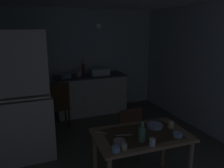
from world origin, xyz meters
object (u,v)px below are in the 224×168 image
dining_table (141,141)px  teacup_mint (124,146)px  glass_bottle (142,133)px  serving_bowl_wide (178,135)px  mixing_bowl_counter (66,76)px  chair_far_side (126,133)px  hand_pump (83,69)px  chair_by_counter (59,104)px  sink_basin (99,72)px  hutch_cabinet (22,102)px

dining_table → teacup_mint: bearing=-144.9°
teacup_mint → glass_bottle: bearing=18.4°
serving_bowl_wide → teacup_mint: size_ratio=1.73×
mixing_bowl_counter → chair_far_side: size_ratio=0.26×
glass_bottle → chair_far_side: bearing=77.7°
hand_pump → mixing_bowl_counter: 0.46m
chair_by_counter → serving_bowl_wide: bearing=-67.3°
sink_basin → serving_bowl_wide: bearing=-90.5°
hutch_cabinet → glass_bottle: hutch_cabinet is taller
hand_pump → dining_table: hand_pump is taller
mixing_bowl_counter → chair_by_counter: size_ratio=0.24×
chair_far_side → glass_bottle: size_ratio=3.68×
glass_bottle → serving_bowl_wide: bearing=-7.6°
sink_basin → chair_far_side: bearing=-98.2°
hand_pump → glass_bottle: hand_pump is taller
sink_basin → chair_by_counter: size_ratio=0.45×
hand_pump → dining_table: bearing=-90.3°
hand_pump → serving_bowl_wide: size_ratio=3.39×
hutch_cabinet → hand_pump: hutch_cabinet is taller
hutch_cabinet → teacup_mint: (1.01, -1.51, -0.15)m
hutch_cabinet → serving_bowl_wide: 2.29m
mixing_bowl_counter → serving_bowl_wide: bearing=-75.3°
serving_bowl_wide → glass_bottle: 0.47m
chair_far_side → teacup_mint: size_ratio=13.60×
hand_pump → teacup_mint: 3.15m
hand_pump → teacup_mint: (-0.37, -3.11, -0.32)m
chair_far_side → serving_bowl_wide: chair_far_side is taller
sink_basin → glass_bottle: (-0.49, -2.98, -0.16)m
mixing_bowl_counter → teacup_mint: mixing_bowl_counter is taller
glass_bottle → hutch_cabinet: bearing=131.9°
hand_pump → glass_bottle: (-0.10, -3.02, -0.25)m
sink_basin → serving_bowl_wide: (-0.03, -3.04, -0.24)m
hand_pump → chair_far_side: hand_pump is taller
mixing_bowl_counter → chair_by_counter: bearing=-116.6°
sink_basin → chair_far_side: (-0.32, -2.23, -0.54)m
teacup_mint → glass_bottle: size_ratio=0.27×
sink_basin → mixing_bowl_counter: size_ratio=1.87×
dining_table → serving_bowl_wide: bearing=-30.8°
mixing_bowl_counter → hand_pump: bearing=12.5°
mixing_bowl_counter → chair_far_side: mixing_bowl_counter is taller
sink_basin → serving_bowl_wide: size_ratio=3.82×
hutch_cabinet → chair_by_counter: size_ratio=2.07×
chair_far_side → glass_bottle: bearing=-102.3°
sink_basin → glass_bottle: 3.02m
hutch_cabinet → mixing_bowl_counter: 1.78m
chair_far_side → teacup_mint: chair_far_side is taller
teacup_mint → hand_pump: bearing=83.3°
teacup_mint → glass_bottle: 0.29m
glass_bottle → hand_pump: bearing=88.1°
glass_bottle → chair_by_counter: bearing=103.5°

